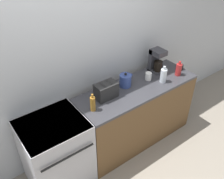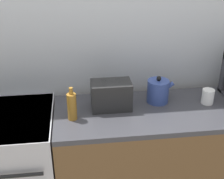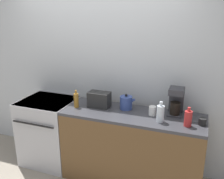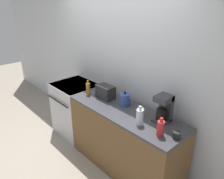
{
  "view_description": "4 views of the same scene",
  "coord_description": "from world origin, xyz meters",
  "px_view_note": "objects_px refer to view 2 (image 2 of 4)",
  "views": [
    {
      "loc": [
        -1.26,
        -1.66,
        2.8
      ],
      "look_at": [
        0.2,
        0.31,
        1.05
      ],
      "focal_mm": 40.0,
      "sensor_mm": 36.0,
      "label": 1
    },
    {
      "loc": [
        -0.08,
        -1.52,
        2.01
      ],
      "look_at": [
        0.15,
        0.36,
        1.07
      ],
      "focal_mm": 50.0,
      "sensor_mm": 36.0,
      "label": 2
    },
    {
      "loc": [
        1.34,
        -2.37,
        2.13
      ],
      "look_at": [
        0.32,
        0.36,
        1.18
      ],
      "focal_mm": 40.0,
      "sensor_mm": 36.0,
      "label": 3
    },
    {
      "loc": [
        2.36,
        -1.53,
        2.31
      ],
      "look_at": [
        0.28,
        0.37,
        1.11
      ],
      "focal_mm": 35.0,
      "sensor_mm": 36.0,
      "label": 4
    }
  ],
  "objects_px": {
    "stove": "(8,171)",
    "cup_white": "(208,96)",
    "bottle_amber": "(72,106)",
    "kettle": "(158,91)",
    "toaster": "(111,95)"
  },
  "relations": [
    {
      "from": "stove",
      "to": "cup_white",
      "type": "relative_size",
      "value": 8.75
    },
    {
      "from": "bottle_amber",
      "to": "kettle",
      "type": "bearing_deg",
      "value": 15.04
    },
    {
      "from": "stove",
      "to": "cup_white",
      "type": "bearing_deg",
      "value": 0.74
    },
    {
      "from": "stove",
      "to": "bottle_amber",
      "type": "bearing_deg",
      "value": -8.73
    },
    {
      "from": "stove",
      "to": "toaster",
      "type": "distance_m",
      "value": 0.94
    },
    {
      "from": "stove",
      "to": "cup_white",
      "type": "xyz_separation_m",
      "value": [
        1.45,
        0.02,
        0.51
      ]
    },
    {
      "from": "kettle",
      "to": "bottle_amber",
      "type": "xyz_separation_m",
      "value": [
        -0.61,
        -0.16,
        0.01
      ]
    },
    {
      "from": "stove",
      "to": "toaster",
      "type": "bearing_deg",
      "value": 2.94
    },
    {
      "from": "kettle",
      "to": "cup_white",
      "type": "height_order",
      "value": "kettle"
    },
    {
      "from": "stove",
      "to": "bottle_amber",
      "type": "xyz_separation_m",
      "value": [
        0.49,
        -0.08,
        0.55
      ]
    },
    {
      "from": "bottle_amber",
      "to": "cup_white",
      "type": "relative_size",
      "value": 2.12
    },
    {
      "from": "toaster",
      "to": "kettle",
      "type": "bearing_deg",
      "value": 8.23
    },
    {
      "from": "stove",
      "to": "kettle",
      "type": "distance_m",
      "value": 1.23
    },
    {
      "from": "kettle",
      "to": "stove",
      "type": "bearing_deg",
      "value": -175.41
    },
    {
      "from": "toaster",
      "to": "cup_white",
      "type": "height_order",
      "value": "toaster"
    }
  ]
}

